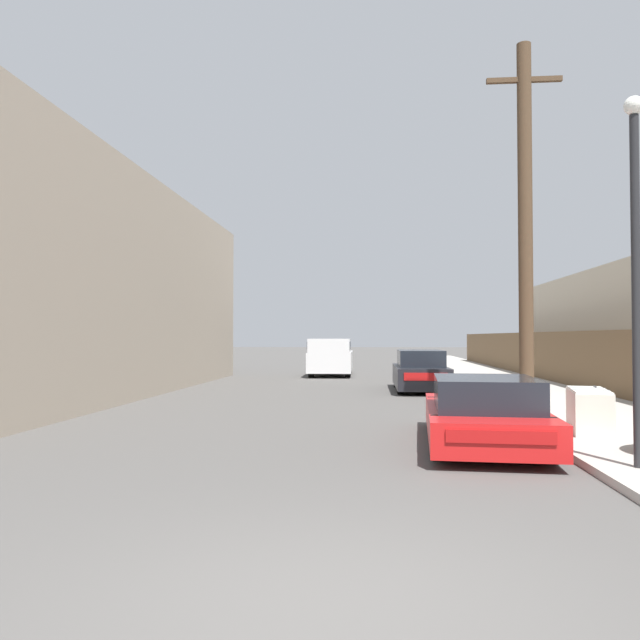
# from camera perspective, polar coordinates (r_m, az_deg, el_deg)

# --- Properties ---
(ground_plane) EXTENTS (220.00, 220.00, 0.00)m
(ground_plane) POSITION_cam_1_polar(r_m,az_deg,el_deg) (4.71, 1.38, -24.89)
(ground_plane) COLOR #4F4C49
(sidewalk_curb) EXTENTS (4.20, 63.00, 0.12)m
(sidewalk_curb) POSITION_cam_1_polar(r_m,az_deg,el_deg) (28.32, 15.26, -5.15)
(sidewalk_curb) COLOR #ADA89E
(sidewalk_curb) RESTS_ON ground
(discarded_fridge) EXTENTS (0.93, 1.69, 0.81)m
(discarded_fridge) POSITION_cam_1_polar(r_m,az_deg,el_deg) (12.59, 23.38, -7.60)
(discarded_fridge) COLOR silver
(discarded_fridge) RESTS_ON sidewalk_curb
(parked_sports_car_red) EXTENTS (2.20, 4.81, 1.19)m
(parked_sports_car_red) POSITION_cam_1_polar(r_m,az_deg,el_deg) (11.15, 14.72, -8.27)
(parked_sports_car_red) COLOR red
(parked_sports_car_red) RESTS_ON ground
(car_parked_mid) EXTENTS (1.76, 4.52, 1.41)m
(car_parked_mid) POSITION_cam_1_polar(r_m,az_deg,el_deg) (21.90, 9.14, -4.69)
(car_parked_mid) COLOR black
(car_parked_mid) RESTS_ON ground
(pickup_truck) EXTENTS (2.12, 5.65, 1.78)m
(pickup_truck) POSITION_cam_1_polar(r_m,az_deg,el_deg) (30.10, 1.01, -3.39)
(pickup_truck) COLOR silver
(pickup_truck) RESTS_ON ground
(utility_pole) EXTENTS (1.80, 0.34, 8.90)m
(utility_pole) POSITION_cam_1_polar(r_m,az_deg,el_deg) (16.06, 18.26, 8.53)
(utility_pole) COLOR #4C3826
(utility_pole) RESTS_ON sidewalk_curb
(street_lamp) EXTENTS (0.26, 0.26, 5.01)m
(street_lamp) POSITION_cam_1_polar(r_m,az_deg,el_deg) (9.45, 26.90, 5.56)
(street_lamp) COLOR #232326
(street_lamp) RESTS_ON sidewalk_curb
(wooden_fence) EXTENTS (0.08, 45.06, 1.95)m
(wooden_fence) POSITION_cam_1_polar(r_m,az_deg,el_deg) (26.06, 20.54, -3.15)
(wooden_fence) COLOR brown
(wooden_fence) RESTS_ON sidewalk_curb
(building_left_block) EXTENTS (7.00, 22.72, 6.87)m
(building_left_block) POSITION_cam_1_polar(r_m,az_deg,el_deg) (21.32, -24.16, 2.81)
(building_left_block) COLOR tan
(building_left_block) RESTS_ON ground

